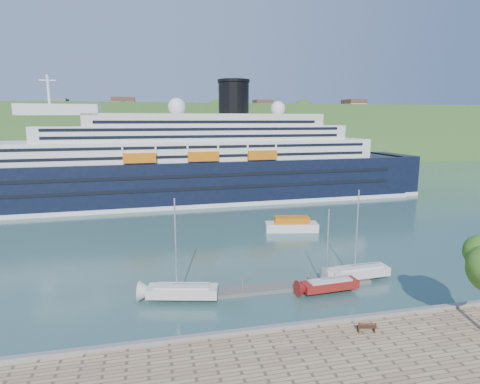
% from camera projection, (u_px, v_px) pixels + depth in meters
% --- Properties ---
extents(ground, '(400.00, 400.00, 0.00)m').
position_uv_depth(ground, '(298.00, 336.00, 33.59)').
color(ground, '#2D504A').
rests_on(ground, ground).
extents(far_hillside, '(400.00, 50.00, 24.00)m').
position_uv_depth(far_hillside, '(175.00, 134.00, 170.47)').
color(far_hillside, '#2F5B24').
rests_on(far_hillside, ground).
extents(quay_coping, '(220.00, 0.50, 0.30)m').
position_uv_depth(quay_coping, '(300.00, 324.00, 33.20)').
color(quay_coping, slate).
rests_on(quay_coping, promenade).
extents(cruise_ship, '(118.79, 21.30, 26.56)m').
position_uv_depth(cruise_ship, '(178.00, 141.00, 86.39)').
color(cruise_ship, black).
rests_on(cruise_ship, ground).
extents(park_bench, '(1.63, 0.96, 0.97)m').
position_uv_depth(park_bench, '(366.00, 326.00, 32.21)').
color(park_bench, '#432113').
rests_on(park_bench, promenade).
extents(floating_pontoon, '(17.26, 2.11, 0.38)m').
position_uv_depth(floating_pontoon, '(294.00, 286.00, 43.23)').
color(floating_pontoon, slate).
rests_on(floating_pontoon, ground).
extents(sailboat_white_near, '(8.03, 3.96, 10.00)m').
position_uv_depth(sailboat_white_near, '(181.00, 253.00, 39.18)').
color(sailboat_white_near, silver).
rests_on(sailboat_white_near, ground).
extents(sailboat_red, '(6.72, 2.23, 8.55)m').
position_uv_depth(sailboat_red, '(331.00, 254.00, 41.24)').
color(sailboat_red, maroon).
rests_on(sailboat_red, ground).
extents(sailboat_white_far, '(7.79, 2.55, 9.92)m').
position_uv_depth(sailboat_white_far, '(361.00, 238.00, 44.33)').
color(sailboat_white_far, silver).
rests_on(sailboat_white_far, ground).
extents(tender_launch, '(8.92, 4.53, 2.35)m').
position_uv_depth(tender_launch, '(292.00, 224.00, 65.14)').
color(tender_launch, '#CD660C').
rests_on(tender_launch, ground).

